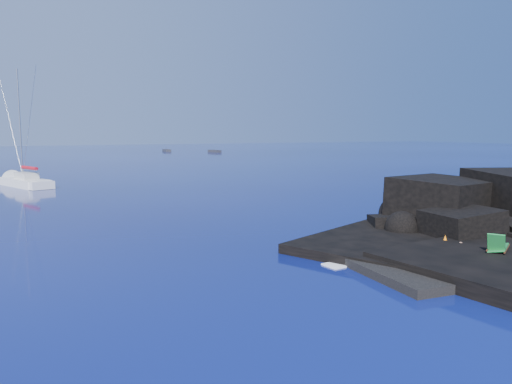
% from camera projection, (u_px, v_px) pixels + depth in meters
% --- Properties ---
extents(ground, '(400.00, 400.00, 0.00)m').
position_uv_depth(ground, '(377.00, 284.00, 18.36)').
color(ground, '#030635').
rests_on(ground, ground).
extents(beach, '(9.08, 6.86, 0.70)m').
position_uv_depth(beach, '(452.00, 266.00, 20.87)').
color(beach, black).
rests_on(beach, ground).
extents(surf_foam, '(10.00, 8.00, 0.06)m').
position_uv_depth(surf_foam, '(386.00, 243.00, 25.06)').
color(surf_foam, white).
rests_on(surf_foam, ground).
extents(sailboat, '(5.88, 11.52, 11.90)m').
position_uv_depth(sailboat, '(25.00, 186.00, 50.90)').
color(sailboat, white).
rests_on(sailboat, ground).
extents(deck_chair, '(1.97, 1.60, 1.25)m').
position_uv_depth(deck_chair, '(499.00, 242.00, 20.90)').
color(deck_chair, '#197131').
rests_on(deck_chair, beach).
extents(towel, '(1.83, 1.04, 0.05)m').
position_uv_depth(towel, '(452.00, 249.00, 22.23)').
color(towel, white).
rests_on(towel, beach).
extents(sunbather, '(1.70, 0.69, 0.26)m').
position_uv_depth(sunbather, '(452.00, 246.00, 22.21)').
color(sunbather, tan).
rests_on(sunbather, towel).
extents(marker_cone, '(0.36, 0.36, 0.52)m').
position_uv_depth(marker_cone, '(445.00, 240.00, 22.88)').
color(marker_cone, orange).
rests_on(marker_cone, beach).
extents(distant_boat_a, '(1.80, 4.77, 0.62)m').
position_uv_depth(distant_boat_a, '(167.00, 151.00, 139.98)').
color(distant_boat_a, '#29292E').
rests_on(distant_boat_a, ground).
extents(distant_boat_b, '(2.12, 4.98, 0.64)m').
position_uv_depth(distant_boat_b, '(215.00, 152.00, 134.44)').
color(distant_boat_b, '#28282D').
rests_on(distant_boat_b, ground).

